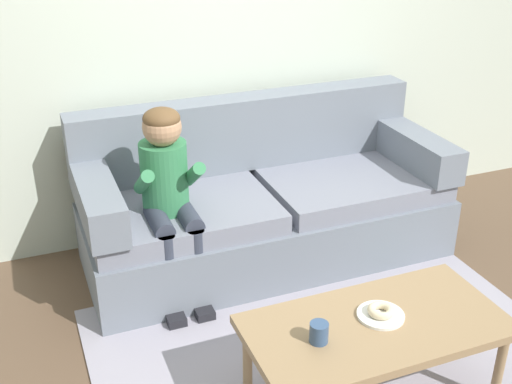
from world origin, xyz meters
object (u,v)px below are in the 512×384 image
Objects in this scene: toy_controller at (405,291)px; mug at (319,333)px; couch at (264,205)px; person_child at (168,187)px; donut at (381,311)px; coffee_table at (376,331)px.

mug is at bearing -168.43° from toy_controller.
couch reaches higher than mug.
couch is at bearing 17.96° from person_child.
couch is 18.57× the size of donut.
coffee_table is at bearing 3.57° from mug.
coffee_table is 0.09m from donut.
couch is at bearing 76.73° from mug.
donut is (-0.00, -1.36, 0.12)m from couch.
toy_controller is (0.91, 0.67, -0.45)m from mug.
coffee_table is 5.09× the size of toy_controller.
person_child is at bearing 116.96° from coffee_table.
donut is (0.04, 0.03, 0.07)m from coffee_table.
donut is at bearing -90.11° from couch.
donut is at bearing -158.02° from toy_controller.
toy_controller is (0.62, 0.65, -0.37)m from coffee_table.
person_child is 1.49m from toy_controller.
couch is 1.40m from coffee_table.
toy_controller is at bearing 36.10° from mug.
person_child is at bearing 104.52° from mug.
couch is 1.94× the size of coffee_table.
couch is 24.76× the size of mug.
coffee_table is 0.30m from mug.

